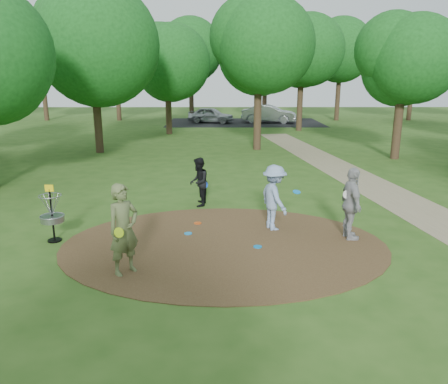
{
  "coord_description": "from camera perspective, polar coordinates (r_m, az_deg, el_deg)",
  "views": [
    {
      "loc": [
        -0.05,
        -10.56,
        4.27
      ],
      "look_at": [
        0.0,
        1.2,
        1.1
      ],
      "focal_mm": 35.0,
      "sensor_mm": 36.0,
      "label": 1
    }
  ],
  "objects": [
    {
      "name": "ground",
      "position": [
        11.39,
        0.02,
        -6.93
      ],
      "size": [
        100.0,
        100.0,
        0.0
      ],
      "primitive_type": "plane",
      "color": "#2D5119",
      "rests_on": "ground"
    },
    {
      "name": "dirt_clearing",
      "position": [
        11.38,
        0.02,
        -6.88
      ],
      "size": [
        8.4,
        8.4,
        0.02
      ],
      "primitive_type": "cylinder",
      "color": "#47301C",
      "rests_on": "ground"
    },
    {
      "name": "footpath",
      "position": [
        14.79,
        26.11,
        -3.26
      ],
      "size": [
        7.55,
        39.89,
        0.01
      ],
      "primitive_type": "cube",
      "rotation": [
        0.0,
        0.0,
        0.14
      ],
      "color": "#8C7A5B",
      "rests_on": "ground"
    },
    {
      "name": "parking_lot",
      "position": [
        40.83,
        2.68,
        9.06
      ],
      "size": [
        14.0,
        8.0,
        0.01
      ],
      "primitive_type": "cube",
      "color": "black",
      "rests_on": "ground"
    },
    {
      "name": "player_observer_with_disc",
      "position": [
        9.73,
        -12.97,
        -4.81
      ],
      "size": [
        0.87,
        0.88,
        2.05
      ],
      "color": "#5C683C",
      "rests_on": "ground"
    },
    {
      "name": "player_throwing_with_disc",
      "position": [
        12.31,
        6.57,
        -0.75
      ],
      "size": [
        1.32,
        1.37,
        1.87
      ],
      "color": "#839BC3",
      "rests_on": "ground"
    },
    {
      "name": "player_walking_with_disc",
      "position": [
        14.53,
        -3.32,
        1.32
      ],
      "size": [
        0.67,
        0.83,
        1.63
      ],
      "color": "black",
      "rests_on": "ground"
    },
    {
      "name": "player_waiting_with_disc",
      "position": [
        11.96,
        16.3,
        -1.52
      ],
      "size": [
        0.56,
        1.18,
        1.95
      ],
      "color": "#9C9B9E",
      "rests_on": "ground"
    },
    {
      "name": "disc_ground_cyan",
      "position": [
        12.14,
        -4.71,
        -5.41
      ],
      "size": [
        0.22,
        0.22,
        0.02
      ],
      "primitive_type": "cylinder",
      "color": "#1A8BD7",
      "rests_on": "dirt_clearing"
    },
    {
      "name": "disc_ground_blue",
      "position": [
        11.24,
        4.41,
        -7.13
      ],
      "size": [
        0.22,
        0.22,
        0.02
      ],
      "primitive_type": "cylinder",
      "color": "#0B75C3",
      "rests_on": "dirt_clearing"
    },
    {
      "name": "disc_ground_red",
      "position": [
        12.94,
        -3.45,
        -4.06
      ],
      "size": [
        0.22,
        0.22,
        0.02
      ],
      "primitive_type": "cylinder",
      "color": "#DE4E16",
      "rests_on": "dirt_clearing"
    },
    {
      "name": "car_left",
      "position": [
        40.35,
        -1.71,
        10.01
      ],
      "size": [
        4.45,
        2.78,
        1.41
      ],
      "primitive_type": "imported",
      "rotation": [
        0.0,
        0.0,
        1.28
      ],
      "color": "#A4A6AC",
      "rests_on": "ground"
    },
    {
      "name": "car_right",
      "position": [
        40.56,
        5.9,
        10.11
      ],
      "size": [
        5.17,
        2.68,
        1.62
      ],
      "primitive_type": "imported",
      "rotation": [
        0.0,
        0.0,
        1.37
      ],
      "color": "#94979B",
      "rests_on": "ground"
    },
    {
      "name": "disc_golf_basket",
      "position": [
        12.22,
        -21.61,
        -2.14
      ],
      "size": [
        0.63,
        0.63,
        1.54
      ],
      "color": "black",
      "rests_on": "ground"
    },
    {
      "name": "tree_ring",
      "position": [
        19.74,
        2.1,
        17.6
      ],
      "size": [
        37.48,
        45.1,
        8.84
      ],
      "color": "#332316",
      "rests_on": "ground"
    }
  ]
}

